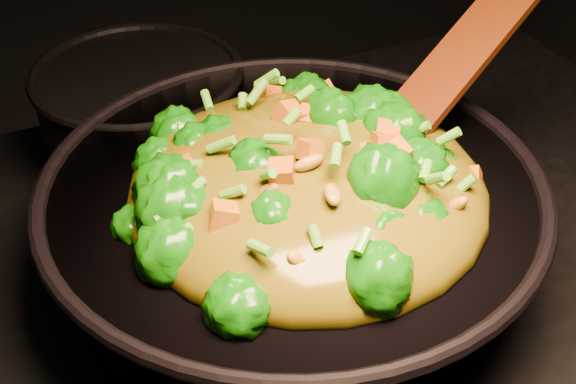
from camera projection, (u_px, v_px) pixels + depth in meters
name	position (u px, v px, depth m)	size (l,w,h in m)	color
wok	(292.00, 238.00, 0.78)	(0.46, 0.46, 0.13)	black
stir_fry	(308.00, 146.00, 0.69)	(0.32, 0.32, 0.11)	#115E06
spatula	(429.00, 95.00, 0.75)	(0.35, 0.05, 0.01)	#391007
back_pot	(143.00, 119.00, 0.94)	(0.23, 0.23, 0.13)	black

